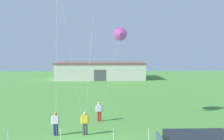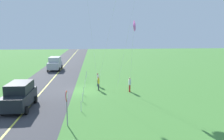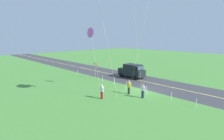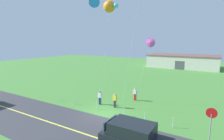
# 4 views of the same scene
# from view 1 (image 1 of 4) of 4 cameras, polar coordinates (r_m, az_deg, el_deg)

# --- Properties ---
(person_adult_near) EXTENTS (0.58, 0.22, 1.60)m
(person_adult_near) POSITION_cam_1_polar(r_m,az_deg,el_deg) (20.95, -2.90, -9.13)
(person_adult_near) COLOR red
(person_adult_near) RESTS_ON ground
(person_adult_companion) EXTENTS (0.58, 0.22, 1.60)m
(person_adult_companion) POSITION_cam_1_polar(r_m,az_deg,el_deg) (17.69, -6.09, -11.64)
(person_adult_companion) COLOR #3F3F47
(person_adult_companion) RESTS_ON ground
(person_child_watcher) EXTENTS (0.58, 0.22, 1.60)m
(person_child_watcher) POSITION_cam_1_polar(r_m,az_deg,el_deg) (17.89, -12.54, -11.53)
(person_child_watcher) COLOR navy
(person_child_watcher) RESTS_ON ground
(kite_red_low) EXTENTS (2.27, 0.26, 7.66)m
(kite_red_low) POSITION_cam_1_polar(r_m,az_deg,el_deg) (20.53, 1.85, 8.09)
(kite_red_low) COLOR silver
(kite_red_low) RESTS_ON ground
(warehouse_distant) EXTENTS (18.36, 10.20, 3.50)m
(warehouse_distant) POSITION_cam_1_polar(r_m,az_deg,el_deg) (54.36, -2.63, -0.04)
(warehouse_distant) COLOR beige
(warehouse_distant) RESTS_ON ground
(fence_post_1) EXTENTS (0.05, 0.05, 0.90)m
(fence_post_1) POSITION_cam_1_polar(r_m,az_deg,el_deg) (17.27, -22.30, -13.76)
(fence_post_1) COLOR silver
(fence_post_1) RESTS_ON ground
(fence_post_2) EXTENTS (0.05, 0.05, 0.90)m
(fence_post_2) POSITION_cam_1_polar(r_m,az_deg,el_deg) (16.46, -11.39, -14.41)
(fence_post_2) COLOR silver
(fence_post_2) RESTS_ON ground
(fence_post_3) EXTENTS (0.05, 0.05, 0.90)m
(fence_post_3) POSITION_cam_1_polar(r_m,az_deg,el_deg) (16.27, 0.33, -14.56)
(fence_post_3) COLOR silver
(fence_post_3) RESTS_ON ground
(fence_post_4) EXTENTS (0.05, 0.05, 0.90)m
(fence_post_4) POSITION_cam_1_polar(r_m,az_deg,el_deg) (16.50, 8.28, -14.33)
(fence_post_4) COLOR silver
(fence_post_4) RESTS_ON ground
(fence_post_5) EXTENTS (0.05, 0.05, 0.90)m
(fence_post_5) POSITION_cam_1_polar(r_m,az_deg,el_deg) (17.12, 16.89, -13.78)
(fence_post_5) COLOR silver
(fence_post_5) RESTS_ON ground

